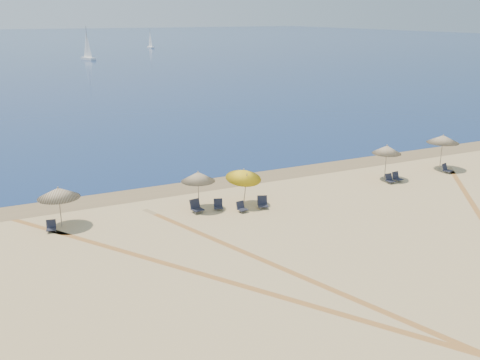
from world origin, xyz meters
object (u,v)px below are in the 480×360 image
object	(u,v)px
chair_9	(446,169)
umbrella_4	(387,150)
chair_7	(390,179)
sailboat_1	(150,42)
umbrella_2	(198,177)
chair_3	(196,207)
umbrella_3	(244,174)
chair_2	(51,227)
chair_6	(263,203)
chair_8	(397,177)
chair_4	(218,205)
umbrella_1	(58,193)
sailboat_0	(87,50)
chair_5	(241,207)
umbrella_5	(443,139)

from	to	relation	value
chair_9	umbrella_4	bearing A→B (deg)	156.58
chair_7	sailboat_1	size ratio (longest dim) A/B	0.10
umbrella_2	chair_3	world-z (taller)	umbrella_2
umbrella_3	chair_2	size ratio (longest dim) A/B	3.74
chair_2	chair_6	world-z (taller)	chair_6
umbrella_4	sailboat_1	world-z (taller)	sailboat_1
chair_6	chair_8	bearing A→B (deg)	23.43
chair_3	chair_4	size ratio (longest dim) A/B	1.09
umbrella_1	chair_6	size ratio (longest dim) A/B	2.67
chair_4	sailboat_1	xyz separation A→B (m)	(41.80, 150.34, 1.63)
umbrella_4	chair_3	bearing A→B (deg)	-178.65
umbrella_3	sailboat_1	size ratio (longest dim) A/B	0.39
umbrella_3	chair_6	distance (m)	2.02
chair_7	chair_2	bearing A→B (deg)	179.26
chair_2	chair_8	size ratio (longest dim) A/B	0.97
chair_7	chair_6	bearing A→B (deg)	-174.63
umbrella_1	chair_2	distance (m)	1.81
umbrella_4	chair_9	distance (m)	5.42
chair_9	sailboat_1	bearing A→B (deg)	65.21
chair_6	sailboat_0	bearing A→B (deg)	104.20
chair_6	chair_7	world-z (taller)	chair_6
umbrella_1	chair_3	distance (m)	7.59
chair_5	chair_9	xyz separation A→B (m)	(16.77, 0.72, 0.03)
umbrella_5	sailboat_0	size ratio (longest dim) A/B	0.33
umbrella_5	chair_5	world-z (taller)	umbrella_5
chair_4	sailboat_0	world-z (taller)	sailboat_0
chair_5	chair_6	size ratio (longest dim) A/B	0.77
umbrella_2	sailboat_1	distance (m)	155.73
chair_2	sailboat_0	xyz separation A→B (m)	(23.30, 110.73, 2.16)
umbrella_2	chair_2	size ratio (longest dim) A/B	3.54
chair_2	umbrella_3	bearing A→B (deg)	5.62
chair_9	chair_5	bearing A→B (deg)	166.71
chair_3	chair_9	bearing A→B (deg)	-9.52
umbrella_4	umbrella_5	size ratio (longest dim) A/B	0.94
chair_8	chair_2	bearing A→B (deg)	171.51
umbrella_5	chair_9	world-z (taller)	umbrella_5
sailboat_1	umbrella_2	bearing A→B (deg)	-108.31
chair_7	chair_9	world-z (taller)	chair_9
umbrella_4	chair_9	size ratio (longest dim) A/B	3.25
umbrella_1	umbrella_3	xyz separation A→B (m)	(10.31, -1.33, 0.05)
chair_3	chair_6	bearing A→B (deg)	-23.63
umbrella_2	chair_4	bearing A→B (deg)	-31.37
umbrella_1	sailboat_1	distance (m)	157.34
chair_2	sailboat_0	world-z (taller)	sailboat_0
umbrella_3	sailboat_0	bearing A→B (deg)	83.66
chair_9	sailboat_0	xyz separation A→B (m)	(-3.79, 111.74, 2.13)
umbrella_3	umbrella_4	xyz separation A→B (m)	(11.12, 0.50, 0.17)
chair_9	chair_4	bearing A→B (deg)	163.61
chair_8	sailboat_0	bearing A→B (deg)	83.80
umbrella_1	chair_4	bearing A→B (deg)	-8.63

